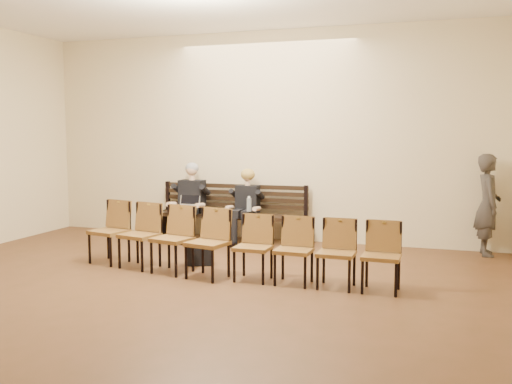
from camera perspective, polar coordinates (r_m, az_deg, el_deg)
ground at (r=5.42m, az=-15.43°, el=-13.82°), size 10.00×10.00×0.00m
room_walls at (r=5.82m, az=-11.73°, el=12.97°), size 8.02×10.01×3.51m
bench at (r=9.63m, az=-2.62°, el=-3.53°), size 2.60×0.90×0.45m
seated_man at (r=9.73m, az=-6.65°, el=-1.05°), size 0.52×0.73×1.26m
seated_woman at (r=9.36m, az=-1.04°, el=-1.84°), size 0.46×0.64×1.08m
laptop at (r=9.56m, az=-6.97°, el=-1.48°), size 0.39×0.32×0.26m
water_bottle at (r=9.06m, az=-0.71°, el=-1.91°), size 0.09×0.09×0.25m
bag at (r=7.94m, az=-5.66°, el=-6.23°), size 0.45×0.38×0.28m
passerby at (r=9.04m, az=22.20°, el=-0.49°), size 0.49×0.68×1.73m
chair_row_front at (r=6.81m, az=5.90°, el=-6.01°), size 1.98×0.47×0.81m
chair_row_back at (r=7.65m, az=-10.03°, el=-4.49°), size 2.18×0.91×0.87m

